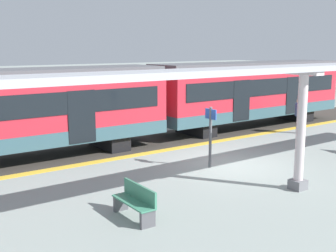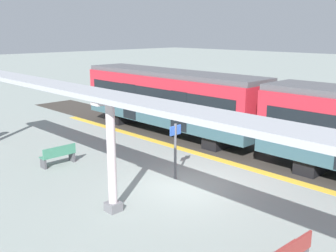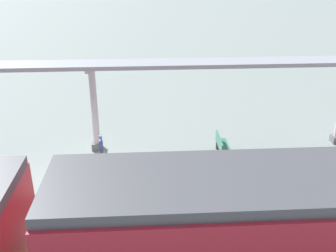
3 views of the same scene
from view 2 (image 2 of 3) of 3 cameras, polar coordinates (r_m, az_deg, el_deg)
ground_plane at (r=14.66m, az=2.50°, el=-8.78°), size 176.00×176.00×0.00m
tactile_edge_strip at (r=17.09m, az=10.23°, el=-5.65°), size 0.45×26.94×0.01m
trackbed at (r=18.54m, az=13.54°, el=-4.28°), size 3.20×38.94×0.01m
train_near_carriage at (r=21.79m, az=0.26°, el=3.72°), size 2.65×11.78×3.48m
canopy_pillar_second at (r=12.23m, az=-8.22°, el=-4.40°), size 1.10×0.44×3.61m
canopy_beam at (r=11.64m, az=-7.97°, el=4.11°), size 1.20×22.24×0.16m
bench_mid_platform at (r=17.36m, az=-15.65°, el=-4.12°), size 1.51×0.46×0.86m
platform_info_sign at (r=14.92m, az=1.07°, el=-2.95°), size 0.56×0.10×2.20m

